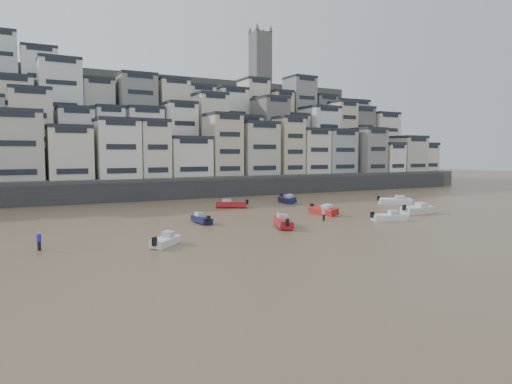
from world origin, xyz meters
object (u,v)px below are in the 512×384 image
person_pink (324,214)px  boat_e (323,210)px  boat_b (389,216)px  boat_g (395,200)px  boat_i (287,199)px  person_blue (39,241)px  boat_d (418,208)px  boat_c (283,221)px  boat_j (165,240)px  boat_h (231,203)px  boat_f (202,218)px

person_pink → boat_e: bearing=53.8°
boat_b → boat_g: bearing=60.5°
boat_e → person_pink: (-3.50, -4.79, 0.14)m
boat_i → person_blue: person_blue is taller
boat_d → person_pink: (-16.17, 1.03, 0.05)m
boat_d → boat_i: size_ratio=1.10×
boat_c → boat_g: bearing=-46.8°
boat_c → boat_g: (29.85, 11.64, 0.07)m
boat_i → boat_c: bearing=-23.6°
boat_e → boat_g: 19.34m
boat_j → person_blue: bearing=117.1°
boat_j → boat_h: size_ratio=0.82×
boat_h → boat_c: size_ratio=1.00×
boat_f → boat_g: size_ratio=0.76×
boat_j → person_pink: 24.03m
boat_e → boat_b: size_ratio=1.09×
boat_f → boat_i: boat_i is taller
boat_h → person_blue: (-29.38, -21.43, 0.13)m
boat_f → boat_h: 16.70m
person_pink → boat_f: bearing=159.4°
boat_h → boat_b: (11.92, -22.95, -0.07)m
boat_h → person_pink: 19.26m
boat_j → boat_d: size_ratio=0.73×
boat_h → person_pink: bearing=135.1°
boat_f → boat_d: (31.09, -6.63, 0.21)m
boat_h → person_pink: person_pink is taller
boat_d → boat_e: size_ratio=1.14×
boat_h → boat_c: boat_c is taller
boat_f → boat_d: 31.79m
boat_e → boat_g: bearing=98.1°
boat_f → boat_c: bearing=-138.5°
boat_f → boat_g: 37.39m
boat_i → boat_c: size_ratio=1.01×
boat_h → boat_d: size_ratio=0.89×
boat_e → person_pink: person_pink is taller
boat_g → person_blue: 57.53m
boat_h → boat_g: boat_g is taller
boat_h → boat_i: boat_i is taller
boat_d → boat_j: bearing=-175.2°
boat_b → person_pink: bearing=167.9°
boat_i → boat_g: bearing=62.2°
person_blue → person_pink: size_ratio=1.00×
boat_i → boat_b: (-0.05, -25.05, -0.08)m
person_pink → boat_c: bearing=-163.8°
boat_f → boat_c: size_ratio=0.83×
boat_i → person_blue: bearing=-50.8°
boat_d → boat_e: boat_d is taller
person_pink → boat_g: bearing=23.0°
boat_d → boat_c: (-23.75, -1.17, -0.09)m
boat_f → person_blue: size_ratio=2.59×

